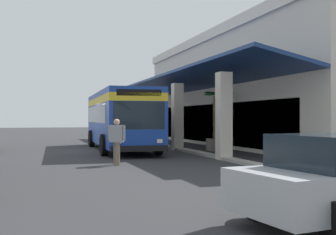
% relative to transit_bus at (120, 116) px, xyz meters
% --- Properties ---
extents(ground, '(120.00, 120.00, 0.00)m').
position_rel_transit_bus_xyz_m(ground, '(0.43, 6.58, -1.85)').
color(ground, '#2D2D30').
extents(curb_strip, '(29.64, 0.50, 0.12)m').
position_rel_transit_bus_xyz_m(curb_strip, '(-2.40, 3.11, -1.79)').
color(curb_strip, '#9E998E').
rests_on(curb_strip, ground).
extents(plaza_building, '(25.00, 16.92, 7.24)m').
position_rel_transit_bus_xyz_m(plaza_building, '(-2.40, 12.74, 1.77)').
color(plaza_building, beige).
rests_on(plaza_building, ground).
extents(transit_bus, '(11.30, 3.12, 3.34)m').
position_rel_transit_bus_xyz_m(transit_bus, '(0.00, 0.00, 0.00)').
color(transit_bus, '#193D9E').
rests_on(transit_bus, ground).
extents(pedestrian, '(0.51, 0.57, 1.71)m').
position_rel_transit_bus_xyz_m(pedestrian, '(7.63, -1.58, -0.89)').
color(pedestrian, '#726651').
rests_on(pedestrian, ground).
extents(potted_palm, '(1.73, 1.76, 3.17)m').
position_rel_transit_bus_xyz_m(potted_palm, '(2.16, 4.70, -0.91)').
color(potted_palm, gray).
rests_on(potted_palm, ground).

